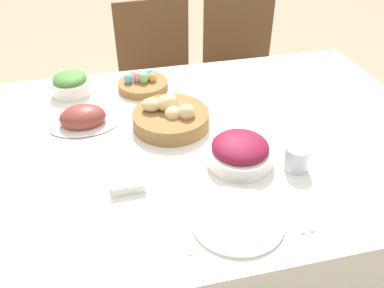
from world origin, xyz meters
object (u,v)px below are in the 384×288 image
Objects in this scene: dinner_plate at (237,220)px; chair_far_right at (242,74)px; ham_platter at (83,118)px; butter_dish at (128,184)px; beet_salad_bowl at (240,151)px; fork at (182,230)px; knife at (290,211)px; egg_basket at (143,83)px; green_salad_bowl at (71,84)px; bread_basket at (171,117)px; spoon at (299,209)px; chair_far_center at (160,83)px; drinking_cup at (296,158)px.

chair_far_right is at bearing 69.82° from dinner_plate.
ham_platter is 0.41m from butter_dish.
beet_salad_bowl is 0.35m from fork.
butter_dish reaches higher than knife.
egg_basket is 0.84m from dinner_plate.
green_salad_bowl reaches higher than knife.
bread_basket is 0.33m from ham_platter.
egg_basket reaches higher than knife.
egg_basket is 0.97× the size of beet_salad_bowl.
beet_salad_bowl is at bearing -35.26° from ham_platter.
dinner_plate is 2.58× the size of butter_dish.
egg_basket is at bearing 113.51° from spoon.
green_salad_bowl is at bearing 117.57° from dinner_plate.
bread_basket is 1.64× the size of spoon.
chair_far_center is 1.38m from spoon.
egg_basket is 0.81× the size of dinner_plate.
egg_basket is 0.64m from butter_dish.
green_salad_bowl is 1.59× the size of butter_dish.
bread_basket is 0.37m from butter_dish.
chair_far_center is 1.38m from knife.
chair_far_right is 1.51m from fork.
green_salad_bowl is at bearing 104.28° from butter_dish.
knife is at bearing -74.75° from beet_salad_bowl.
dinner_plate reaches higher than fork.
bread_basket is at bearing 123.28° from beet_salad_bowl.
drinking_cup reaches higher than dinner_plate.
ham_platter is 0.82m from knife.
beet_salad_bowl reaches higher than knife.
chair_far_center is at bearing 90.12° from dinner_plate.
chair_far_center reaches higher than beet_salad_bowl.
butter_dish is at bearing 119.89° from fork.
beet_salad_bowl is 0.27m from dinner_plate.
chair_far_center is 4.33× the size of beet_salad_bowl.
green_salad_bowl is at bearing 131.40° from beet_salad_bowl.
butter_dish reaches higher than fork.
butter_dish is (0.12, -0.39, -0.01)m from ham_platter.
ham_platter is 1.53× the size of fork.
bread_basket is 1.30× the size of beet_salad_bowl.
knife is at bearing -64.72° from bread_basket.
chair_far_right is 1.20m from ham_platter.
drinking_cup is (0.17, -0.07, -0.00)m from beet_salad_bowl.
butter_dish is (-0.44, 0.20, 0.01)m from knife.
ham_platter is at bearing 124.11° from dinner_plate.
green_salad_bowl is 0.97m from dinner_plate.
bread_basket is at bearing -43.32° from green_salad_bowl.
spoon is at bearing -111.07° from drinking_cup.
fork is at bearing 180.00° from dinner_plate.
drinking_cup reaches higher than egg_basket.
beet_salad_bowl is at bearing 103.81° from knife.
ham_platter is (-0.32, 0.08, -0.01)m from bread_basket.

